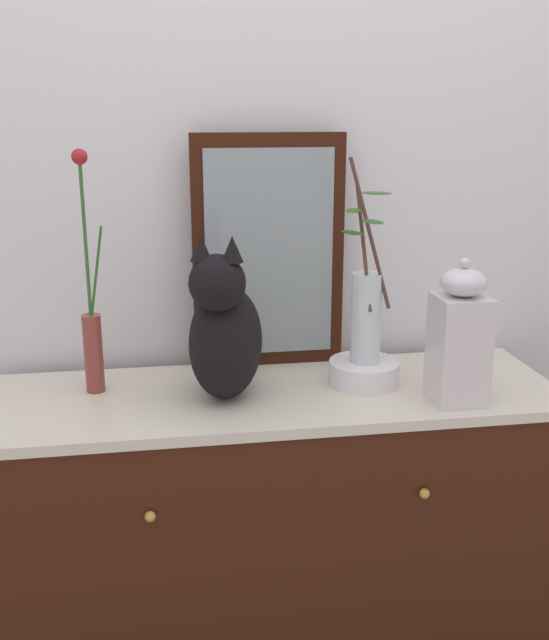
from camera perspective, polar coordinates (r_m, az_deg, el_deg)
The scene contains 8 objects.
wall_back at distance 1.98m, azimuth -1.40°, elevation 11.24°, with size 4.40×0.08×2.60m, color silver.
sideboard at distance 1.99m, azimuth 0.00°, elevation -16.29°, with size 1.39×0.47×0.80m.
mirror_leaning at distance 1.92m, azimuth -0.45°, elevation 5.19°, with size 0.39×0.03×0.60m.
cat_sitting at distance 1.72m, azimuth -3.85°, elevation -0.91°, with size 0.24×0.41×0.40m.
vase_slim_green at distance 1.81m, azimuth -13.86°, elevation -0.64°, with size 0.06×0.04×0.58m.
bowl_porcelain at distance 1.86m, azimuth 6.90°, elevation -4.02°, with size 0.17×0.17×0.06m, color white.
vase_glass_clear at distance 1.81m, azimuth 7.04°, elevation 0.73°, with size 0.13×0.17×0.50m.
jar_lidded_porcelain at distance 1.75m, azimuth 14.03°, elevation -1.35°, with size 0.12×0.12×0.34m.
Camera 1 is at (-0.27, -1.66, 1.47)m, focal length 41.63 mm.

